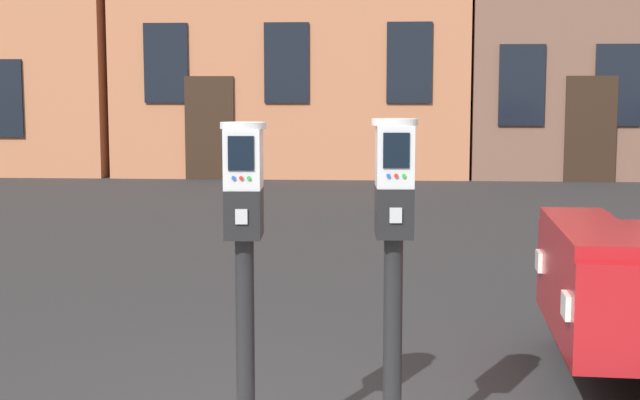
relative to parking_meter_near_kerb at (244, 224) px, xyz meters
The scene contains 2 objects.
parking_meter_near_kerb is the anchor object (origin of this frame).
parking_meter_twin_adjacent 0.71m from the parking_meter_near_kerb, ahead, with size 0.23×0.26×1.56m.
Camera 1 is at (0.48, -4.42, 1.83)m, focal length 51.42 mm.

